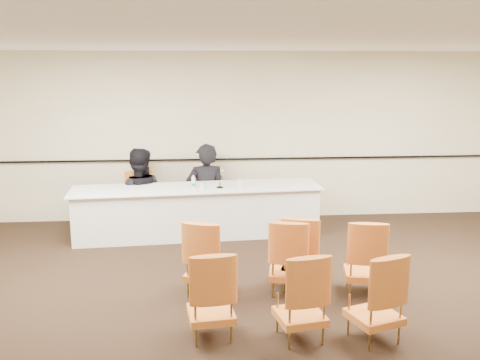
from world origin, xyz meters
name	(u,v)px	position (x,y,z in m)	size (l,w,h in m)	color
floor	(280,315)	(0.00, 0.00, 0.00)	(10.00, 10.00, 0.00)	black
ceiling	(284,40)	(0.00, 0.00, 3.00)	(10.00, 10.00, 0.00)	white
wall_back	(247,137)	(0.00, 4.00, 1.50)	(10.00, 0.04, 3.00)	#F9EDC3
wall_rail	(247,159)	(0.00, 3.96, 1.10)	(9.80, 0.04, 0.03)	black
panel_table	(197,211)	(-0.92, 3.00, 0.41)	(4.04, 0.93, 0.81)	silver
panelist_main	(206,198)	(-0.76, 3.60, 0.47)	(0.70, 0.46, 1.93)	black
panelist_main_chair	(206,198)	(-0.76, 3.60, 0.47)	(0.50, 0.50, 0.95)	orange
panelist_second	(139,201)	(-1.92, 3.52, 0.47)	(0.89, 0.69, 1.83)	black
panelist_second_chair	(139,201)	(-1.92, 3.52, 0.47)	(0.50, 0.50, 0.95)	orange
papers	(224,186)	(-0.47, 3.04, 0.81)	(0.30, 0.22, 0.00)	silver
microphone	(220,179)	(-0.54, 2.91, 0.95)	(0.10, 0.20, 0.29)	black
water_bottle	(193,182)	(-0.97, 2.95, 0.92)	(0.06, 0.06, 0.21)	#177783
drinking_glass	(202,186)	(-0.83, 2.89, 0.86)	(0.06, 0.06, 0.10)	white
coffee_cup	(240,184)	(-0.22, 2.92, 0.88)	(0.08, 0.08, 0.13)	silver
aud_chair_front_left	(206,257)	(-0.81, 0.66, 0.47)	(0.50, 0.50, 0.95)	orange
aud_chair_front_mid	(288,256)	(0.19, 0.61, 0.47)	(0.50, 0.50, 0.95)	orange
aud_chair_front_right	(365,256)	(1.12, 0.52, 0.47)	(0.50, 0.50, 0.95)	orange
aud_chair_back_left	(211,293)	(-0.78, -0.42, 0.47)	(0.50, 0.50, 0.95)	orange
aud_chair_back_mid	(300,295)	(0.12, -0.54, 0.47)	(0.50, 0.50, 0.95)	orange
aud_chair_back_right	(375,296)	(0.87, -0.61, 0.47)	(0.50, 0.50, 0.95)	orange
aud_chair_extra	(301,251)	(0.38, 0.76, 0.47)	(0.50, 0.50, 0.95)	orange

